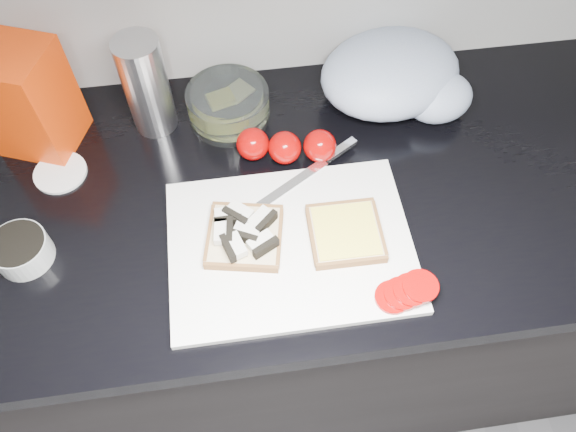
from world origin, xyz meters
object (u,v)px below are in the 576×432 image
object	(u,v)px
bread_bag	(27,99)
steel_canister	(146,86)
glass_bowl	(228,105)
cutting_board	(291,245)

from	to	relation	value
bread_bag	steel_canister	xyz separation A→B (m)	(0.20, 0.01, -0.01)
bread_bag	glass_bowl	bearing A→B (deg)	22.01
bread_bag	steel_canister	bearing A→B (deg)	23.78
cutting_board	bread_bag	world-z (taller)	bread_bag
glass_bowl	bread_bag	xyz separation A→B (m)	(-0.35, -0.00, 0.07)
cutting_board	steel_canister	xyz separation A→B (m)	(-0.22, 0.31, 0.09)
cutting_board	bread_bag	xyz separation A→B (m)	(-0.42, 0.30, 0.10)
glass_bowl	bread_bag	world-z (taller)	bread_bag
glass_bowl	steel_canister	bearing A→B (deg)	178.15
bread_bag	steel_canister	distance (m)	0.21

